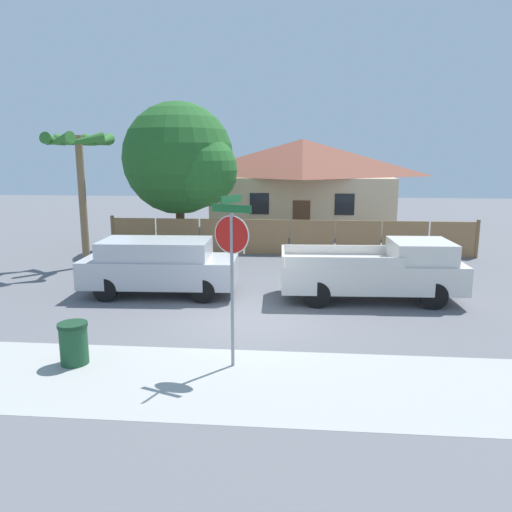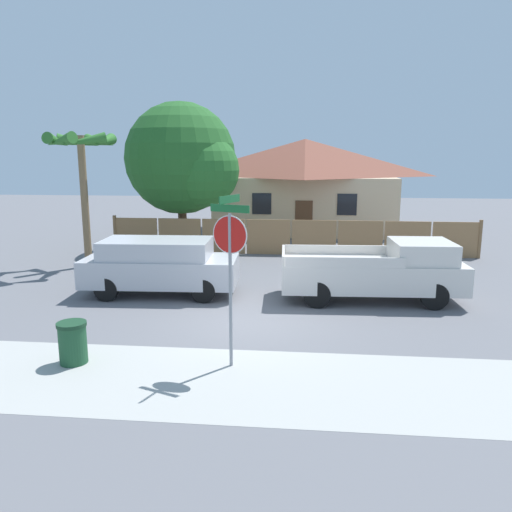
{
  "view_description": "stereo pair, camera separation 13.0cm",
  "coord_description": "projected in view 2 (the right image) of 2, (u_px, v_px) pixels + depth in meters",
  "views": [
    {
      "loc": [
        1.26,
        -12.49,
        4.3
      ],
      "look_at": [
        0.07,
        0.79,
        1.6
      ],
      "focal_mm": 35.0,
      "sensor_mm": 36.0,
      "label": 1
    },
    {
      "loc": [
        1.39,
        -12.48,
        4.3
      ],
      "look_at": [
        0.07,
        0.79,
        1.6
      ],
      "focal_mm": 35.0,
      "sensor_mm": 36.0,
      "label": 2
    }
  ],
  "objects": [
    {
      "name": "wooden_fence",
      "position": [
        291.0,
        237.0,
        21.8
      ],
      "size": [
        16.03,
        0.12,
        1.64
      ],
      "color": "#997047",
      "rests_on": "ground"
    },
    {
      "name": "orange_pickup",
      "position": [
        378.0,
        271.0,
        14.93
      ],
      "size": [
        5.41,
        2.24,
        1.82
      ],
      "rotation": [
        0.0,
        0.0,
        0.04
      ],
      "color": "silver",
      "rests_on": "ground"
    },
    {
      "name": "house",
      "position": [
        305.0,
        183.0,
        28.92
      ],
      "size": [
        10.54,
        7.33,
        5.21
      ],
      "color": "beige",
      "rests_on": "ground"
    },
    {
      "name": "palm_tree",
      "position": [
        81.0,
        153.0,
        18.79
      ],
      "size": [
        2.54,
        2.74,
        5.13
      ],
      "color": "brown",
      "rests_on": "ground"
    },
    {
      "name": "oak_tree",
      "position": [
        185.0,
        161.0,
        22.58
      ],
      "size": [
        5.31,
        5.05,
        6.68
      ],
      "color": "brown",
      "rests_on": "ground"
    },
    {
      "name": "stop_sign",
      "position": [
        230.0,
        252.0,
        9.91
      ],
      "size": [
        0.82,
        0.74,
        3.53
      ],
      "rotation": [
        0.0,
        0.0,
        -0.37
      ],
      "color": "gray",
      "rests_on": "ground"
    },
    {
      "name": "ground_plane",
      "position": [
        250.0,
        321.0,
        13.16
      ],
      "size": [
        80.0,
        80.0,
        0.0
      ],
      "primitive_type": "plane",
      "color": "slate"
    },
    {
      "name": "trash_bin",
      "position": [
        73.0,
        343.0,
        10.43
      ],
      "size": [
        0.61,
        0.61,
        0.89
      ],
      "color": "#1E4C2D",
      "rests_on": "ground"
    },
    {
      "name": "sidewalk_strip",
      "position": [
        230.0,
        381.0,
        9.65
      ],
      "size": [
        36.0,
        3.2,
        0.01
      ],
      "color": "#A3A39E",
      "rests_on": "ground"
    },
    {
      "name": "red_suv",
      "position": [
        160.0,
        265.0,
        15.56
      ],
      "size": [
        4.81,
        2.13,
        1.74
      ],
      "rotation": [
        0.0,
        0.0,
        0.04
      ],
      "color": "#B7B7BC",
      "rests_on": "ground"
    }
  ]
}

